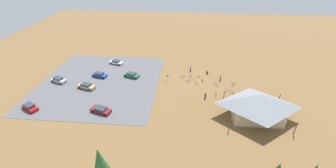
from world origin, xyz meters
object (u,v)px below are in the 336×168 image
at_px(bicycle_yellow_yard_center, 216,95).
at_px(car_red_near_entry, 30,107).
at_px(bicycle_blue_edge_south, 232,94).
at_px(car_silver_back_corner, 58,80).
at_px(visitor_near_lot, 191,69).
at_px(bicycle_blue_yard_front, 188,81).
at_px(bicycle_green_trailside, 202,80).
at_px(pine_far_west, 100,162).
at_px(bicycle_red_back_row, 196,83).
at_px(lot_sign, 167,77).
at_px(car_white_end_stall, 116,62).
at_px(bicycle_silver_by_bin, 228,90).
at_px(bike_pavilion, 258,104).
at_px(bicycle_orange_yard_right, 216,85).
at_px(car_tan_front_row, 86,86).
at_px(car_blue_mid_lot, 100,75).
at_px(bicycle_green_edge_north, 198,77).
at_px(bicycle_purple_yard_left, 233,84).
at_px(car_green_by_curb, 132,75).
at_px(car_maroon_aisle_side, 101,110).
at_px(trash_bin, 207,72).
at_px(bicycle_white_front_row, 190,76).
at_px(bicycle_black_near_porch, 183,77).
at_px(visitor_crossing_yard, 205,96).
at_px(bicycle_teal_near_sign, 193,79).
at_px(visitor_at_bikes, 220,78).

bearing_deg(bicycle_yellow_yard_center, car_red_near_entry, 11.89).
relative_size(bicycle_blue_edge_south, car_silver_back_corner, 0.29).
height_order(bicycle_yellow_yard_center, visitor_near_lot, visitor_near_lot).
height_order(bicycle_blue_yard_front, bicycle_green_trailside, bicycle_green_trailside).
xyz_separation_m(pine_far_west, bicycle_red_back_row, (-15.09, -31.94, -5.07)).
height_order(lot_sign, bicycle_yellow_yard_center, lot_sign).
bearing_deg(car_white_end_stall, bicycle_silver_by_bin, 158.32).
xyz_separation_m(bike_pavilion, bicycle_yellow_yard_center, (7.83, -7.49, -3.19)).
bearing_deg(car_silver_back_corner, lot_sign, -174.56).
height_order(lot_sign, bicycle_orange_yard_right, lot_sign).
height_order(pine_far_west, car_tan_front_row, pine_far_west).
bearing_deg(bicycle_yellow_yard_center, car_blue_mid_lot, -12.23).
bearing_deg(bicycle_green_edge_north, pine_far_west, 66.11).
height_order(bicycle_blue_yard_front, bicycle_purple_yard_left, bicycle_purple_yard_left).
bearing_deg(bike_pavilion, bicycle_green_edge_north, -53.81).
bearing_deg(lot_sign, car_white_end_stall, -28.84).
height_order(car_green_by_curb, car_maroon_aisle_side, car_green_by_curb).
height_order(trash_bin, bicycle_green_trailside, trash_bin).
bearing_deg(pine_far_west, bicycle_orange_yard_right, -123.24).
distance_m(car_tan_front_row, car_white_end_stall, 15.61).
xyz_separation_m(bicycle_green_edge_north, car_red_near_entry, (39.49, 18.16, 0.37)).
distance_m(pine_far_west, bicycle_white_front_row, 38.18).
height_order(bike_pavilion, car_blue_mid_lot, bike_pavilion).
xyz_separation_m(lot_sign, bicycle_yellow_yard_center, (-12.92, 6.18, -1.06)).
xyz_separation_m(bicycle_white_front_row, bicycle_black_near_porch, (2.03, 0.27, 0.01)).
relative_size(bicycle_blue_yard_front, bicycle_blue_edge_south, 1.17).
relative_size(lot_sign, bicycle_green_edge_north, 1.45).
bearing_deg(car_maroon_aisle_side, bicycle_blue_yard_front, -142.80).
bearing_deg(trash_bin, visitor_crossing_yard, 83.76).
bearing_deg(pine_far_west, bicycle_blue_edge_south, -131.46).
bearing_deg(car_white_end_stall, bicycle_white_front_row, 163.92).
bearing_deg(trash_bin, bicycle_blue_yard_front, 44.05).
relative_size(pine_far_west, car_blue_mid_lot, 1.79).
distance_m(car_red_near_entry, car_silver_back_corner, 12.47).
relative_size(bicycle_green_edge_north, visitor_near_lot, 0.88).
xyz_separation_m(bicycle_orange_yard_right, bicycle_teal_near_sign, (6.31, -2.64, -0.03)).
bearing_deg(bicycle_green_edge_north, car_maroon_aisle_side, 38.02).
xyz_separation_m(bicycle_red_back_row, bicycle_blue_edge_south, (-8.94, 4.73, 0.00)).
relative_size(bicycle_white_front_row, car_white_end_stall, 0.28).
xyz_separation_m(bicycle_teal_near_sign, car_blue_mid_lot, (27.29, 0.35, 0.35)).
xyz_separation_m(pine_far_west, car_red_near_entry, (23.81, -17.25, -4.68)).
bearing_deg(bicycle_purple_yard_left, car_maroon_aisle_side, 24.03).
bearing_deg(car_tan_front_row, visitor_at_bikes, -168.80).
height_order(bicycle_teal_near_sign, bicycle_silver_by_bin, bicycle_silver_by_bin).
bearing_deg(bicycle_silver_by_bin, car_blue_mid_lot, -7.43).
distance_m(bike_pavilion, lot_sign, 24.94).
xyz_separation_m(bicycle_white_front_row, car_white_end_stall, (23.96, -6.91, 0.35)).
relative_size(bicycle_yellow_yard_center, bicycle_black_near_porch, 1.19).
bearing_deg(car_tan_front_row, pine_far_west, 117.88).
xyz_separation_m(bicycle_blue_edge_south, car_red_near_entry, (47.84, 9.95, 0.39)).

